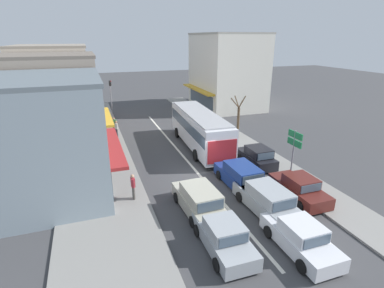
{
  "coord_description": "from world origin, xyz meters",
  "views": [
    {
      "loc": [
        -7.02,
        -18.2,
        9.45
      ],
      "look_at": [
        0.6,
        3.47,
        1.2
      ],
      "focal_mm": 28.0,
      "sensor_mm": 36.0,
      "label": 1
    }
  ],
  "objects_px": {
    "city_bus": "(200,127)",
    "pedestrian_far_walker": "(133,185)",
    "traffic_light_downstreet": "(111,91)",
    "directional_road_sign": "(294,143)",
    "pedestrian_browsing_midblock": "(116,128)",
    "sedan_behind_bus_near": "(224,237)",
    "wagon_queue_gap_filler": "(266,199)",
    "wagon_behind_bus_mid": "(240,176)",
    "parked_hatchback_kerb_second": "(257,157)",
    "pedestrian_with_handbag_near": "(114,124)",
    "parked_sedan_kerb_front": "(299,188)",
    "wagon_adjacent_lane_trail": "(199,200)",
    "sedan_queue_far_back": "(300,238)",
    "street_tree_right": "(238,119)"
  },
  "relations": [
    {
      "from": "parked_hatchback_kerb_second",
      "to": "pedestrian_browsing_midblock",
      "type": "xyz_separation_m",
      "value": [
        -9.49,
        10.36,
        0.36
      ]
    },
    {
      "from": "sedan_behind_bus_near",
      "to": "traffic_light_downstreet",
      "type": "relative_size",
      "value": 1.01
    },
    {
      "from": "sedan_queue_far_back",
      "to": "wagon_queue_gap_filler",
      "type": "height_order",
      "value": "wagon_queue_gap_filler"
    },
    {
      "from": "wagon_queue_gap_filler",
      "to": "city_bus",
      "type": "bearing_deg",
      "value": 89.28
    },
    {
      "from": "parked_hatchback_kerb_second",
      "to": "traffic_light_downstreet",
      "type": "relative_size",
      "value": 0.88
    },
    {
      "from": "pedestrian_browsing_midblock",
      "to": "parked_hatchback_kerb_second",
      "type": "bearing_deg",
      "value": -47.51
    },
    {
      "from": "city_bus",
      "to": "wagon_behind_bus_mid",
      "type": "xyz_separation_m",
      "value": [
        -0.1,
        -7.98,
        -1.14
      ]
    },
    {
      "from": "wagon_adjacent_lane_trail",
      "to": "wagon_behind_bus_mid",
      "type": "relative_size",
      "value": 1.01
    },
    {
      "from": "wagon_behind_bus_mid",
      "to": "sedan_queue_far_back",
      "type": "xyz_separation_m",
      "value": [
        -0.39,
        -6.6,
        -0.08
      ]
    },
    {
      "from": "city_bus",
      "to": "pedestrian_far_walker",
      "type": "distance_m",
      "value": 10.39
    },
    {
      "from": "wagon_adjacent_lane_trail",
      "to": "pedestrian_browsing_midblock",
      "type": "distance_m",
      "value": 15.31
    },
    {
      "from": "wagon_behind_bus_mid",
      "to": "wagon_queue_gap_filler",
      "type": "height_order",
      "value": "same"
    },
    {
      "from": "sedan_behind_bus_near",
      "to": "wagon_behind_bus_mid",
      "type": "distance_m",
      "value": 6.51
    },
    {
      "from": "street_tree_right",
      "to": "pedestrian_with_handbag_near",
      "type": "distance_m",
      "value": 12.49
    },
    {
      "from": "parked_sedan_kerb_front",
      "to": "directional_road_sign",
      "type": "xyz_separation_m",
      "value": [
        1.11,
        2.29,
        2.04
      ]
    },
    {
      "from": "sedan_behind_bus_near",
      "to": "parked_sedan_kerb_front",
      "type": "xyz_separation_m",
      "value": [
        6.39,
        2.77,
        0.0
      ]
    },
    {
      "from": "wagon_behind_bus_mid",
      "to": "pedestrian_far_walker",
      "type": "relative_size",
      "value": 2.77
    },
    {
      "from": "parked_sedan_kerb_front",
      "to": "wagon_queue_gap_filler",
      "type": "bearing_deg",
      "value": -167.49
    },
    {
      "from": "pedestrian_browsing_midblock",
      "to": "pedestrian_far_walker",
      "type": "relative_size",
      "value": 1.0
    },
    {
      "from": "pedestrian_far_walker",
      "to": "wagon_queue_gap_filler",
      "type": "bearing_deg",
      "value": -27.49
    },
    {
      "from": "directional_road_sign",
      "to": "pedestrian_with_handbag_near",
      "type": "distance_m",
      "value": 18.14
    },
    {
      "from": "sedan_queue_far_back",
      "to": "pedestrian_far_walker",
      "type": "relative_size",
      "value": 2.58
    },
    {
      "from": "directional_road_sign",
      "to": "sedan_queue_far_back",
      "type": "bearing_deg",
      "value": -123.49
    },
    {
      "from": "wagon_behind_bus_mid",
      "to": "traffic_light_downstreet",
      "type": "distance_m",
      "value": 24.96
    },
    {
      "from": "street_tree_right",
      "to": "wagon_queue_gap_filler",
      "type": "bearing_deg",
      "value": -110.48
    },
    {
      "from": "sedan_behind_bus_near",
      "to": "traffic_light_downstreet",
      "type": "bearing_deg",
      "value": 94.62
    },
    {
      "from": "city_bus",
      "to": "sedan_queue_far_back",
      "type": "xyz_separation_m",
      "value": [
        -0.49,
        -14.58,
        -1.22
      ]
    },
    {
      "from": "parked_hatchback_kerb_second",
      "to": "street_tree_right",
      "type": "bearing_deg",
      "value": 74.95
    },
    {
      "from": "traffic_light_downstreet",
      "to": "city_bus",
      "type": "bearing_deg",
      "value": -68.98
    },
    {
      "from": "sedan_queue_far_back",
      "to": "wagon_queue_gap_filler",
      "type": "bearing_deg",
      "value": 84.16
    },
    {
      "from": "wagon_queue_gap_filler",
      "to": "street_tree_right",
      "type": "xyz_separation_m",
      "value": [
        4.64,
        12.43,
        1.22
      ]
    },
    {
      "from": "wagon_queue_gap_filler",
      "to": "pedestrian_browsing_midblock",
      "type": "distance_m",
      "value": 17.51
    },
    {
      "from": "sedan_behind_bus_near",
      "to": "pedestrian_far_walker",
      "type": "distance_m",
      "value": 6.67
    },
    {
      "from": "wagon_behind_bus_mid",
      "to": "traffic_light_downstreet",
      "type": "bearing_deg",
      "value": 104.19
    },
    {
      "from": "pedestrian_browsing_midblock",
      "to": "wagon_behind_bus_mid",
      "type": "bearing_deg",
      "value": -62.9
    },
    {
      "from": "directional_road_sign",
      "to": "pedestrian_far_walker",
      "type": "xyz_separation_m",
      "value": [
        -10.79,
        0.73,
        -1.64
      ]
    },
    {
      "from": "sedan_queue_far_back",
      "to": "street_tree_right",
      "type": "distance_m",
      "value": 16.67
    },
    {
      "from": "pedestrian_with_handbag_near",
      "to": "pedestrian_far_walker",
      "type": "height_order",
      "value": "same"
    },
    {
      "from": "parked_hatchback_kerb_second",
      "to": "wagon_queue_gap_filler",
      "type": "bearing_deg",
      "value": -116.17
    },
    {
      "from": "parked_hatchback_kerb_second",
      "to": "pedestrian_far_walker",
      "type": "distance_m",
      "value": 10.09
    },
    {
      "from": "directional_road_sign",
      "to": "wagon_behind_bus_mid",
      "type": "bearing_deg",
      "value": 175.68
    },
    {
      "from": "wagon_adjacent_lane_trail",
      "to": "parked_sedan_kerb_front",
      "type": "distance_m",
      "value": 6.39
    },
    {
      "from": "sedan_queue_far_back",
      "to": "pedestrian_with_handbag_near",
      "type": "xyz_separation_m",
      "value": [
        -6.36,
        20.99,
        0.4
      ]
    },
    {
      "from": "traffic_light_downstreet",
      "to": "directional_road_sign",
      "type": "xyz_separation_m",
      "value": [
        9.88,
        -24.4,
        -0.15
      ]
    },
    {
      "from": "wagon_queue_gap_filler",
      "to": "traffic_light_downstreet",
      "type": "xyz_separation_m",
      "value": [
        -6.06,
        27.29,
        2.11
      ]
    },
    {
      "from": "wagon_adjacent_lane_trail",
      "to": "parked_sedan_kerb_front",
      "type": "xyz_separation_m",
      "value": [
        6.36,
        -0.58,
        -0.08
      ]
    },
    {
      "from": "wagon_behind_bus_mid",
      "to": "sedan_queue_far_back",
      "type": "height_order",
      "value": "wagon_behind_bus_mid"
    },
    {
      "from": "street_tree_right",
      "to": "pedestrian_browsing_midblock",
      "type": "bearing_deg",
      "value": 161.5
    },
    {
      "from": "city_bus",
      "to": "wagon_queue_gap_filler",
      "type": "relative_size",
      "value": 2.4
    },
    {
      "from": "sedan_behind_bus_near",
      "to": "pedestrian_with_handbag_near",
      "type": "distance_m",
      "value": 19.97
    }
  ]
}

